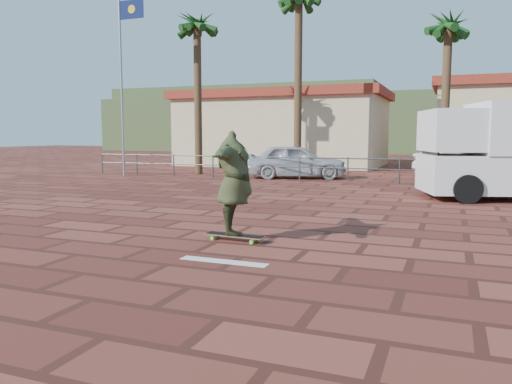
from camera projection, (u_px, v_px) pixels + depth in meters
ground at (217, 242)px, 8.89m from camera, size 120.00×120.00×0.00m
paint_stripe at (224, 261)px, 7.53m from camera, size 1.40×0.22×0.01m
guardrail at (348, 165)px, 19.91m from camera, size 24.06×0.06×1.00m
flagpole at (124, 72)px, 22.11m from camera, size 1.30×0.10×8.00m
palm_far_left at (197, 28)px, 23.31m from camera, size 2.40×2.40×8.25m
palm_left at (299, 2)px, 22.94m from camera, size 2.40×2.40×9.45m
palm_center at (449, 29)px, 21.23m from camera, size 2.40×2.40×7.75m
building_west at (284, 128)px, 31.15m from camera, size 12.60×7.60×4.50m
hill_front at (415, 124)px, 54.79m from camera, size 70.00×18.00×6.00m
hill_back at (250, 119)px, 68.20m from camera, size 35.00×14.00×8.00m
longboard at (234, 236)px, 8.98m from camera, size 1.17×0.34×0.11m
skateboarder at (234, 183)px, 8.87m from camera, size 1.21×2.38×1.87m
car_silver at (296, 161)px, 21.73m from camera, size 4.68×2.95×1.48m
car_white at (468, 161)px, 21.99m from camera, size 4.65×3.51×1.47m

